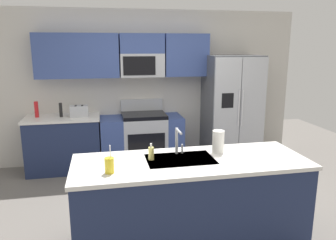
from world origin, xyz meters
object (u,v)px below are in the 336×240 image
(pepper_mill, at_px, (61,110))
(bottle_red, at_px, (36,109))
(toaster, at_px, (79,111))
(range_oven, at_px, (142,140))
(drink_cup_yellow, at_px, (109,165))
(refrigerator, at_px, (231,109))
(soap_dispenser, at_px, (151,153))
(paper_towel_roll, at_px, (218,142))
(sink_faucet, at_px, (178,139))

(pepper_mill, distance_m, bottle_red, 0.38)
(toaster, xyz_separation_m, bottle_red, (-0.66, 0.10, 0.04))
(range_oven, bearing_deg, drink_cup_yellow, -103.24)
(refrigerator, relative_size, toaster, 6.61)
(soap_dispenser, relative_size, paper_towel_roll, 0.71)
(toaster, bearing_deg, range_oven, 3.01)
(bottle_red, bearing_deg, paper_towel_roll, -45.34)
(soap_dispenser, bearing_deg, refrigerator, 51.56)
(sink_faucet, bearing_deg, toaster, 117.85)
(range_oven, distance_m, drink_cup_yellow, 2.66)
(range_oven, distance_m, pepper_mill, 1.40)
(refrigerator, height_order, sink_faucet, refrigerator)
(refrigerator, distance_m, toaster, 2.56)
(soap_dispenser, bearing_deg, bottle_red, 122.53)
(range_oven, bearing_deg, pepper_mill, -179.89)
(drink_cup_yellow, bearing_deg, paper_towel_roll, 17.08)
(toaster, relative_size, bottle_red, 1.11)
(pepper_mill, xyz_separation_m, bottle_red, (-0.37, 0.05, 0.01))
(pepper_mill, relative_size, drink_cup_yellow, 0.85)
(range_oven, distance_m, soap_dispenser, 2.33)
(bottle_red, xyz_separation_m, soap_dispenser, (1.48, -2.31, -0.06))
(bottle_red, height_order, sink_faucet, sink_faucet)
(pepper_mill, bearing_deg, refrigerator, -1.40)
(pepper_mill, xyz_separation_m, soap_dispenser, (1.10, -2.27, -0.04))
(drink_cup_yellow, bearing_deg, pepper_mill, 105.16)
(soap_dispenser, distance_m, paper_towel_roll, 0.74)
(sink_faucet, height_order, paper_towel_roll, sink_faucet)
(range_oven, xyz_separation_m, paper_towel_roll, (0.55, -2.19, 0.58))
(range_oven, height_order, bottle_red, bottle_red)
(pepper_mill, bearing_deg, toaster, -9.94)
(bottle_red, height_order, paper_towel_roll, bottle_red)
(toaster, bearing_deg, soap_dispenser, -69.71)
(pepper_mill, bearing_deg, bottle_red, 172.54)
(soap_dispenser, bearing_deg, sink_faucet, 19.62)
(toaster, xyz_separation_m, pepper_mill, (-0.29, 0.05, 0.02))
(range_oven, relative_size, toaster, 4.86)
(refrigerator, xyz_separation_m, sink_faucet, (-1.45, -2.09, 0.14))
(bottle_red, distance_m, paper_towel_roll, 3.14)
(pepper_mill, xyz_separation_m, drink_cup_yellow, (0.69, -2.54, -0.04))
(bottle_red, bearing_deg, toaster, -8.54)
(soap_dispenser, bearing_deg, range_oven, 85.46)
(range_oven, height_order, pepper_mill, pepper_mill)
(drink_cup_yellow, bearing_deg, range_oven, 76.76)
(toaster, distance_m, paper_towel_roll, 2.64)
(range_oven, height_order, refrigerator, refrigerator)
(bottle_red, distance_m, drink_cup_yellow, 2.79)
(toaster, distance_m, soap_dispenser, 2.36)
(refrigerator, xyz_separation_m, bottle_red, (-3.22, 0.12, 0.10))
(drink_cup_yellow, bearing_deg, toaster, 99.18)
(sink_faucet, bearing_deg, range_oven, 93.06)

